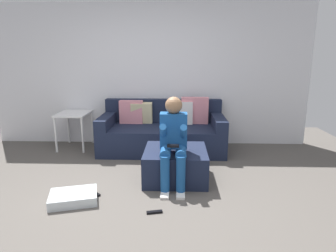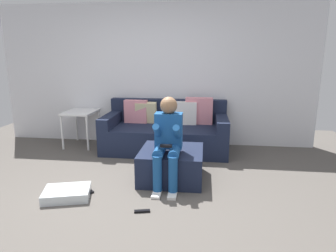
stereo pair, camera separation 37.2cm
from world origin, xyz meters
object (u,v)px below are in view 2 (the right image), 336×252
remote_by_storage_bin (89,190)px  storage_bin (67,193)px  person_seated (168,138)px  side_table (81,116)px  couch_sectional (166,132)px  ottoman (172,164)px  remote_near_ottoman (142,211)px

remote_by_storage_bin → storage_bin: bearing=-92.2°
person_seated → side_table: bearing=139.4°
couch_sectional → remote_by_storage_bin: bearing=-112.3°
ottoman → side_table: 2.24m
side_table → remote_by_storage_bin: (0.84, -1.80, -0.52)m
remote_near_ottoman → person_seated: bearing=61.9°
couch_sectional → remote_near_ottoman: size_ratio=12.58×
person_seated → side_table: (-1.76, 1.51, -0.07)m
side_table → storage_bin: bearing=-71.7°
storage_bin → side_table: bearing=108.3°
couch_sectional → person_seated: bearing=-81.6°
remote_near_ottoman → remote_by_storage_bin: size_ratio=0.87×
person_seated → remote_near_ottoman: person_seated is taller
person_seated → remote_near_ottoman: bearing=-104.4°
person_seated → remote_by_storage_bin: 1.13m
side_table → remote_by_storage_bin: bearing=-65.1°
person_seated → remote_by_storage_bin: (-0.92, -0.29, -0.59)m
storage_bin → remote_by_storage_bin: size_ratio=2.69×
ottoman → remote_by_storage_bin: ottoman is taller
ottoman → remote_by_storage_bin: (-0.95, -0.50, -0.19)m
couch_sectional → storage_bin: bearing=-114.8°
remote_near_ottoman → side_table: bearing=111.8°
ottoman → storage_bin: (-1.12, -0.69, -0.14)m
ottoman → remote_near_ottoman: bearing=-102.8°
remote_by_storage_bin → side_table: bearing=155.1°
remote_near_ottoman → remote_by_storage_bin: (-0.74, 0.41, 0.00)m
person_seated → remote_near_ottoman: 0.94m
storage_bin → remote_near_ottoman: bearing=-12.9°
couch_sectional → storage_bin: size_ratio=4.08×
couch_sectional → ottoman: (0.24, -1.23, -0.12)m
person_seated → remote_by_storage_bin: bearing=-162.2°
couch_sectional → storage_bin: couch_sectional is taller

